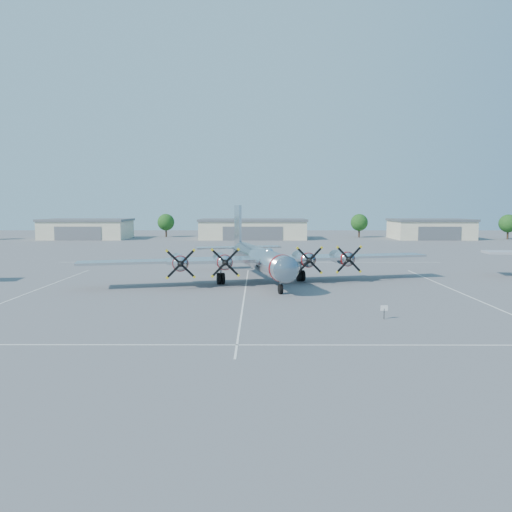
{
  "coord_description": "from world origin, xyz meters",
  "views": [
    {
      "loc": [
        1.31,
        -52.95,
        8.79
      ],
      "look_at": [
        1.12,
        2.96,
        3.2
      ],
      "focal_mm": 35.0,
      "sensor_mm": 36.0,
      "label": 1
    }
  ],
  "objects_px": {
    "hangar_center": "(253,229)",
    "tree_far_east": "(508,223)",
    "main_bomber_b29": "(258,280)",
    "tree_west": "(166,222)",
    "hangar_west": "(87,229)",
    "hangar_east": "(430,229)",
    "tree_east": "(359,222)",
    "info_placard": "(384,309)"
  },
  "relations": [
    {
      "from": "hangar_east",
      "to": "tree_west",
      "type": "bearing_deg",
      "value": 173.72
    },
    {
      "from": "tree_west",
      "to": "main_bomber_b29",
      "type": "relative_size",
      "value": 0.16
    },
    {
      "from": "main_bomber_b29",
      "to": "info_placard",
      "type": "bearing_deg",
      "value": -78.04
    },
    {
      "from": "hangar_east",
      "to": "tree_far_east",
      "type": "distance_m",
      "value": 20.15
    },
    {
      "from": "tree_west",
      "to": "tree_east",
      "type": "bearing_deg",
      "value": -2.08
    },
    {
      "from": "hangar_center",
      "to": "tree_west",
      "type": "relative_size",
      "value": 4.31
    },
    {
      "from": "hangar_center",
      "to": "main_bomber_b29",
      "type": "distance_m",
      "value": 76.26
    },
    {
      "from": "main_bomber_b29",
      "to": "hangar_west",
      "type": "bearing_deg",
      "value": 107.5
    },
    {
      "from": "hangar_east",
      "to": "tree_far_east",
      "type": "height_order",
      "value": "tree_far_east"
    },
    {
      "from": "hangar_center",
      "to": "tree_far_east",
      "type": "xyz_separation_m",
      "value": [
        68.0,
        -1.96,
        1.51
      ]
    },
    {
      "from": "tree_west",
      "to": "hangar_east",
      "type": "bearing_deg",
      "value": -6.28
    },
    {
      "from": "tree_east",
      "to": "info_placard",
      "type": "distance_m",
      "value": 104.42
    },
    {
      "from": "tree_far_east",
      "to": "hangar_west",
      "type": "bearing_deg",
      "value": 179.0
    },
    {
      "from": "hangar_center",
      "to": "tree_west",
      "type": "xyz_separation_m",
      "value": [
        -25.0,
        8.04,
        1.51
      ]
    },
    {
      "from": "main_bomber_b29",
      "to": "info_placard",
      "type": "height_order",
      "value": "main_bomber_b29"
    },
    {
      "from": "hangar_center",
      "to": "tree_far_east",
      "type": "distance_m",
      "value": 68.05
    },
    {
      "from": "tree_west",
      "to": "tree_far_east",
      "type": "relative_size",
      "value": 1.0
    },
    {
      "from": "hangar_west",
      "to": "hangar_east",
      "type": "relative_size",
      "value": 1.1
    },
    {
      "from": "info_placard",
      "to": "tree_east",
      "type": "bearing_deg",
      "value": 76.25
    },
    {
      "from": "tree_west",
      "to": "tree_far_east",
      "type": "xyz_separation_m",
      "value": [
        93.0,
        -10.0,
        0.0
      ]
    },
    {
      "from": "tree_west",
      "to": "info_placard",
      "type": "relative_size",
      "value": 6.08
    },
    {
      "from": "hangar_east",
      "to": "tree_west",
      "type": "relative_size",
      "value": 3.1
    },
    {
      "from": "hangar_center",
      "to": "main_bomber_b29",
      "type": "bearing_deg",
      "value": -88.99
    },
    {
      "from": "tree_west",
      "to": "info_placard",
      "type": "xyz_separation_m",
      "value": [
        36.19,
        -104.65,
        -3.45
      ]
    },
    {
      "from": "hangar_center",
      "to": "tree_east",
      "type": "bearing_deg",
      "value": 11.38
    },
    {
      "from": "tree_far_east",
      "to": "info_placard",
      "type": "distance_m",
      "value": 110.45
    },
    {
      "from": "hangar_center",
      "to": "tree_far_east",
      "type": "bearing_deg",
      "value": -1.65
    },
    {
      "from": "hangar_east",
      "to": "tree_east",
      "type": "relative_size",
      "value": 3.1
    },
    {
      "from": "tree_far_east",
      "to": "info_placard",
      "type": "bearing_deg",
      "value": -120.97
    },
    {
      "from": "tree_far_east",
      "to": "hangar_center",
      "type": "bearing_deg",
      "value": 178.35
    },
    {
      "from": "hangar_center",
      "to": "main_bomber_b29",
      "type": "xyz_separation_m",
      "value": [
        1.34,
        -76.2,
        -2.71
      ]
    },
    {
      "from": "hangar_west",
      "to": "main_bomber_b29",
      "type": "bearing_deg",
      "value": -58.7
    },
    {
      "from": "tree_east",
      "to": "info_placard",
      "type": "bearing_deg",
      "value": -100.38
    },
    {
      "from": "hangar_west",
      "to": "hangar_center",
      "type": "relative_size",
      "value": 0.79
    },
    {
      "from": "hangar_west",
      "to": "tree_east",
      "type": "distance_m",
      "value": 75.26
    },
    {
      "from": "info_placard",
      "to": "main_bomber_b29",
      "type": "bearing_deg",
      "value": 112.39
    },
    {
      "from": "hangar_east",
      "to": "tree_far_east",
      "type": "xyz_separation_m",
      "value": [
        20.0,
        -1.96,
        1.51
      ]
    },
    {
      "from": "hangar_center",
      "to": "hangar_east",
      "type": "distance_m",
      "value": 48.0
    },
    {
      "from": "hangar_west",
      "to": "hangar_east",
      "type": "distance_m",
      "value": 93.0
    },
    {
      "from": "hangar_center",
      "to": "tree_east",
      "type": "distance_m",
      "value": 30.64
    },
    {
      "from": "hangar_west",
      "to": "main_bomber_b29",
      "type": "distance_m",
      "value": 89.23
    },
    {
      "from": "hangar_east",
      "to": "main_bomber_b29",
      "type": "height_order",
      "value": "hangar_east"
    }
  ]
}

